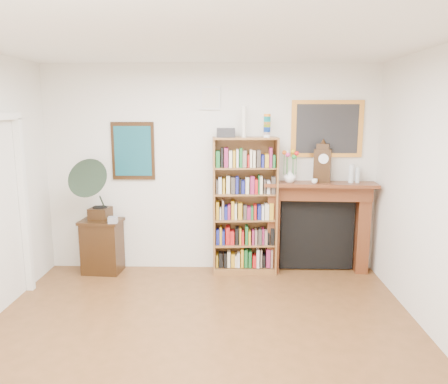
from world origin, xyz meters
name	(u,v)px	position (x,y,z in m)	size (l,w,h in m)	color
room	(195,211)	(0.00, 0.00, 1.40)	(4.51, 5.01, 2.81)	brown
door_casing	(2,198)	(-2.21, 1.20, 1.26)	(0.08, 1.02, 2.17)	white
teal_poster	(133,151)	(-1.05, 2.48, 1.65)	(0.58, 0.04, 0.78)	black
small_picture	(210,98)	(0.00, 2.48, 2.35)	(0.26, 0.04, 0.30)	white
gilt_painting	(327,129)	(1.55, 2.48, 1.95)	(0.95, 0.04, 0.75)	gold
bookshelf	(245,198)	(0.46, 2.33, 1.03)	(0.87, 0.36, 2.13)	brown
side_cabinet	(102,246)	(-1.48, 2.28, 0.37)	(0.54, 0.39, 0.74)	black
fireplace	(318,219)	(1.46, 2.39, 0.74)	(1.50, 0.44, 1.25)	#532313
gramophone	(95,186)	(-1.50, 2.18, 1.22)	(0.60, 0.71, 0.85)	black
cd_stack	(113,220)	(-1.27, 2.13, 0.78)	(0.12, 0.12, 0.08)	#AAAAB6
mantel_clock	(322,164)	(1.49, 2.37, 1.50)	(0.25, 0.18, 0.51)	black
flower_vase	(290,176)	(1.05, 2.33, 1.34)	(0.16, 0.16, 0.17)	white
teacup	(314,181)	(1.37, 2.25, 1.28)	(0.08, 0.08, 0.06)	white
bottle_left	(351,174)	(1.86, 2.34, 1.37)	(0.07, 0.07, 0.24)	silver
bottle_right	(357,175)	(1.95, 2.36, 1.35)	(0.06, 0.06, 0.20)	silver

